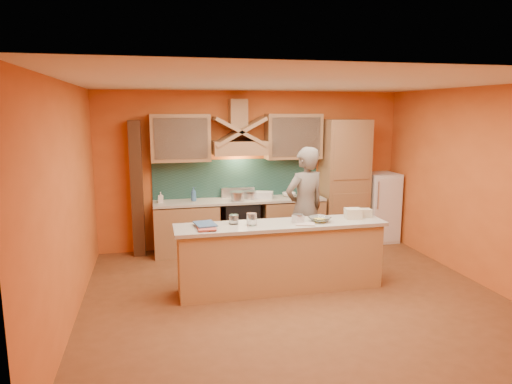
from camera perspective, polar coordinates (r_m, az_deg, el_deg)
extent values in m
cube|color=brown|center=(6.30, 4.73, -12.87)|extent=(5.50, 5.00, 0.01)
cube|color=white|center=(5.81, 5.14, 13.46)|extent=(5.50, 5.00, 0.01)
cube|color=orange|center=(8.28, -0.37, 2.82)|extent=(5.50, 0.02, 2.80)
cube|color=orange|center=(3.67, 17.05, -7.22)|extent=(5.50, 0.02, 2.80)
cube|color=orange|center=(5.70, -22.43, -1.37)|extent=(0.02, 5.00, 2.80)
cube|color=orange|center=(7.22, 26.19, 0.66)|extent=(0.02, 5.00, 2.80)
cube|color=#A17349|center=(8.00, -8.69, -4.65)|extent=(1.10, 0.60, 0.86)
cube|color=#A17349|center=(8.34, 4.46, -3.94)|extent=(1.10, 0.60, 0.86)
cube|color=#B7AE9B|center=(8.01, -1.99, -1.06)|extent=(3.00, 0.62, 0.04)
cube|color=black|center=(8.11, -1.98, -4.18)|extent=(0.60, 0.58, 0.90)
cube|color=#1C3E39|center=(8.23, -2.39, 1.71)|extent=(3.00, 0.03, 0.70)
cube|color=#A17349|center=(7.93, -2.11, 5.54)|extent=(0.92, 0.50, 0.24)
cube|color=#A17349|center=(8.00, -2.27, 9.74)|extent=(0.30, 0.30, 0.50)
cube|color=#A17349|center=(7.87, -9.44, 6.68)|extent=(1.00, 0.35, 0.80)
cube|color=#A17349|center=(8.24, 4.68, 6.94)|extent=(1.00, 0.35, 0.80)
cube|color=#A17349|center=(8.55, 10.94, 1.18)|extent=(0.80, 0.60, 2.30)
cube|color=white|center=(8.97, 15.22, -1.83)|extent=(0.58, 0.60, 1.30)
cube|color=#472816|center=(7.98, -14.65, 0.39)|extent=(0.20, 0.30, 2.30)
cube|color=tan|center=(6.39, 3.10, -8.31)|extent=(2.80, 0.55, 0.88)
cube|color=#B7AE9B|center=(6.25, 3.14, -4.13)|extent=(2.90, 0.62, 0.05)
imported|color=#70665B|center=(7.12, 6.11, -2.08)|extent=(0.81, 0.65, 1.92)
cylinder|color=#B1B1B8|center=(7.87, -2.34, -0.66)|extent=(0.26, 0.26, 0.17)
cylinder|color=silver|center=(8.03, -0.78, -0.55)|extent=(0.24, 0.24, 0.13)
imported|color=white|center=(7.85, -11.83, -0.67)|extent=(0.09, 0.09, 0.19)
imported|color=#376599|center=(7.90, -7.82, -0.26)|extent=(0.13, 0.13, 0.25)
imported|color=white|center=(8.27, 4.14, -0.32)|extent=(0.32, 0.32, 0.07)
cube|color=silver|center=(8.13, 1.01, -0.35)|extent=(0.37, 0.33, 0.11)
imported|color=#C35545|center=(5.95, -7.34, -4.54)|extent=(0.25, 0.33, 0.03)
imported|color=#3A5981|center=(6.04, -7.56, -4.13)|extent=(0.31, 0.39, 0.03)
cylinder|color=white|center=(6.10, -0.54, -3.43)|extent=(0.17, 0.17, 0.17)
cylinder|color=silver|center=(6.19, -2.80, -3.44)|extent=(0.15, 0.15, 0.13)
cube|color=silver|center=(6.27, 5.27, -3.40)|extent=(0.15, 0.15, 0.10)
imported|color=white|center=(6.37, 7.95, -3.40)|extent=(0.38, 0.38, 0.07)
cube|color=#C4ABA2|center=(6.20, 6.18, -3.99)|extent=(0.30, 0.27, 0.02)
cube|color=beige|center=(6.63, 12.03, -2.64)|extent=(0.24, 0.20, 0.14)
cube|color=beige|center=(6.77, 13.39, -2.55)|extent=(0.20, 0.16, 0.12)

